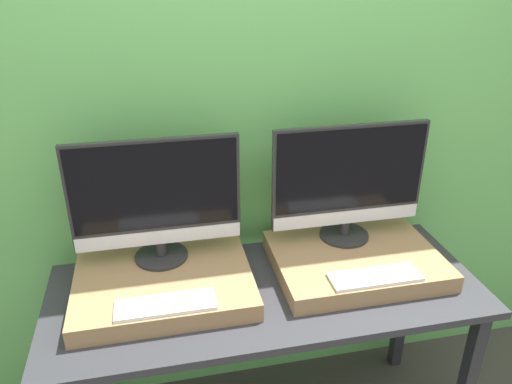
# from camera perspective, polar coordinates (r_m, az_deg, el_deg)

# --- Properties ---
(wall_back) EXTENTS (8.00, 0.04, 2.60)m
(wall_back) POSITION_cam_1_polar(r_m,az_deg,el_deg) (2.00, -1.28, 8.11)
(wall_back) COLOR #66B75B
(wall_back) RESTS_ON ground_plane
(workbench) EXTENTS (1.61, 0.64, 0.77)m
(workbench) POSITION_cam_1_polar(r_m,az_deg,el_deg) (1.95, 1.17, -12.97)
(workbench) COLOR #2D2D33
(workbench) RESTS_ON ground_plane
(wooden_riser_left) EXTENTS (0.64, 0.48, 0.07)m
(wooden_riser_left) POSITION_cam_1_polar(r_m,az_deg,el_deg) (1.89, -10.46, -10.31)
(wooden_riser_left) COLOR #99754C
(wooden_riser_left) RESTS_ON workbench
(monitor_left) EXTENTS (0.62, 0.20, 0.48)m
(monitor_left) POSITION_cam_1_polar(r_m,az_deg,el_deg) (1.85, -11.36, -0.71)
(monitor_left) COLOR #282828
(monitor_left) RESTS_ON wooden_riser_left
(keyboard_left) EXTENTS (0.33, 0.11, 0.01)m
(keyboard_left) POSITION_cam_1_polar(r_m,az_deg,el_deg) (1.72, -10.28, -12.52)
(keyboard_left) COLOR silver
(keyboard_left) RESTS_ON wooden_riser_left
(wooden_riser_right) EXTENTS (0.64, 0.48, 0.07)m
(wooden_riser_right) POSITION_cam_1_polar(r_m,az_deg,el_deg) (2.02, 11.27, -7.64)
(wooden_riser_right) COLOR #99754C
(wooden_riser_right) RESTS_ON workbench
(monitor_right) EXTENTS (0.62, 0.20, 0.48)m
(monitor_right) POSITION_cam_1_polar(r_m,az_deg,el_deg) (1.99, 10.56, 1.31)
(monitor_right) COLOR #282828
(monitor_right) RESTS_ON wooden_riser_right
(keyboard_right) EXTENTS (0.33, 0.11, 0.01)m
(keyboard_right) POSITION_cam_1_polar(r_m,az_deg,el_deg) (1.87, 13.45, -9.37)
(keyboard_right) COLOR silver
(keyboard_right) RESTS_ON wooden_riser_right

